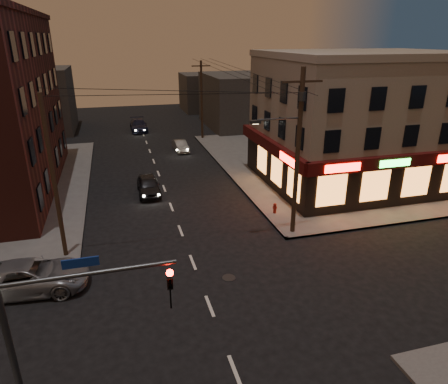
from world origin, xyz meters
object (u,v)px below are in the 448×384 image
object	(u,v)px
fire_hydrant	(275,208)
suv_cross	(30,277)
sedan_near	(148,185)
sedan_mid	(181,146)
sedan_far	(139,125)

from	to	relation	value
fire_hydrant	suv_cross	bearing A→B (deg)	-161.00
sedan_near	sedan_mid	xyz separation A→B (m)	(4.58, 11.91, -0.13)
sedan_far	fire_hydrant	world-z (taller)	sedan_far
suv_cross	sedan_far	distance (m)	35.81
sedan_mid	sedan_near	bearing A→B (deg)	-115.10
sedan_near	sedan_far	xyz separation A→B (m)	(0.95, 23.42, 0.03)
suv_cross	fire_hydrant	distance (m)	15.76
suv_cross	sedan_far	world-z (taller)	suv_cross
suv_cross	sedan_near	xyz separation A→B (m)	(6.81, 11.55, -0.05)
sedan_near	sedan_mid	size ratio (longest dim) A/B	1.18
suv_cross	sedan_mid	world-z (taller)	suv_cross
sedan_far	sedan_mid	bearing A→B (deg)	-72.96
suv_cross	sedan_mid	size ratio (longest dim) A/B	1.55
sedan_near	sedan_mid	world-z (taller)	sedan_near
suv_cross	sedan_near	world-z (taller)	suv_cross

